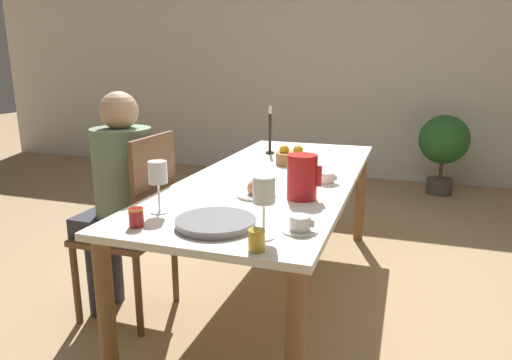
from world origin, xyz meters
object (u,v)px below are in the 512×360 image
red_pitcher (302,177)px  teacup_across (327,179)px  wine_glass_water (158,174)px  jam_jar_amber (257,239)px  potted_plant (444,143)px  serving_tray (216,223)px  bread_plate (256,191)px  candlestick_tall (270,135)px  teacup_near_person (300,225)px  fruit_bowl (291,157)px  wine_glass_juice (264,193)px  person_seated (119,186)px  chair_person_side (137,224)px  jam_jar_red (136,217)px

red_pitcher → teacup_across: size_ratio=1.53×
wine_glass_water → teacup_across: 0.90m
wine_glass_water → jam_jar_amber: (0.51, -0.25, -0.12)m
jam_jar_amber → red_pitcher: bearing=89.6°
wine_glass_water → potted_plant: 3.69m
teacup_across → serving_tray: bearing=-110.7°
bread_plate → candlestick_tall: bearing=103.4°
teacup_near_person → bread_plate: (-0.30, 0.38, 0.00)m
teacup_across → potted_plant: potted_plant is taller
jam_jar_amber → fruit_bowl: fruit_bowl is taller
wine_glass_juice → fruit_bowl: (-0.21, 1.22, -0.12)m
wine_glass_juice → teacup_near_person: (0.11, 0.10, -0.14)m
person_seated → jam_jar_amber: 1.13m
fruit_bowl → wine_glass_juice: bearing=-80.2°
teacup_near_person → serving_tray: (-0.31, -0.05, -0.01)m
person_seated → bread_plate: person_seated is taller
wine_glass_water → potted_plant: bearing=69.2°
chair_person_side → potted_plant: 3.49m
person_seated → teacup_near_person: person_seated is taller
bread_plate → fruit_bowl: fruit_bowl is taller
jam_jar_red → teacup_across: bearing=56.4°
candlestick_tall → potted_plant: bearing=58.8°
teacup_near_person → fruit_bowl: 1.16m
wine_glass_juice → potted_plant: 3.67m
wine_glass_water → fruit_bowl: bearing=75.4°
teacup_across → jam_jar_amber: bearing=-94.1°
jam_jar_amber → candlestick_tall: bearing=105.3°
person_seated → jam_jar_red: size_ratio=16.53×
jam_jar_red → potted_plant: size_ratio=0.09×
teacup_near_person → person_seated: bearing=159.6°
chair_person_side → candlestick_tall: candlestick_tall is taller
teacup_near_person → jam_jar_amber: jam_jar_amber is taller
person_seated → teacup_across: 1.07m
teacup_near_person → teacup_across: 0.71m
teacup_near_person → candlestick_tall: 1.51m
person_seated → fruit_bowl: person_seated is taller
teacup_across → jam_jar_amber: size_ratio=1.84×
chair_person_side → teacup_across: bearing=-70.4°
bread_plate → serving_tray: bearing=-92.4°
serving_tray → jam_jar_amber: size_ratio=4.24×
chair_person_side → fruit_bowl: bearing=-40.7°
wine_glass_water → serving_tray: (0.29, -0.08, -0.15)m
red_pitcher → bread_plate: 0.22m
potted_plant → fruit_bowl: bearing=-113.6°
bread_plate → candlestick_tall: size_ratio=0.57×
wine_glass_juice → bread_plate: bearing=111.3°
teacup_near_person → potted_plant: (0.70, 3.46, -0.22)m
fruit_bowl → red_pitcher: bearing=-72.0°
jam_jar_red → potted_plant: 3.84m
chair_person_side → wine_glass_juice: chair_person_side is taller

